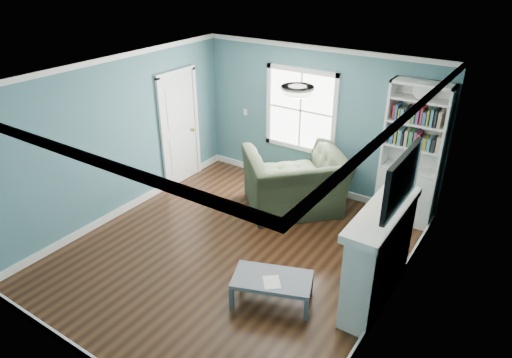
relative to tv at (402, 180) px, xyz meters
The scene contains 13 objects.
floor 2.80m from the tv, behind, with size 5.00×5.00×0.00m, color black.
room_walls 2.21m from the tv, behind, with size 5.00×5.00×5.00m.
trim 2.26m from the tv, behind, with size 4.50×5.00×2.60m.
window 3.40m from the tv, 137.57° to the left, with size 1.40×0.06×1.50m.
bookshelf 2.29m from the tv, 101.57° to the left, with size 0.90×0.35×2.31m.
fireplace 1.10m from the tv, behind, with size 0.44×1.58×1.30m.
tv is the anchor object (origin of this frame).
door 4.63m from the tv, 164.80° to the left, with size 0.12×0.98×2.17m.
ceiling_fixture 1.54m from the tv, behind, with size 0.38×0.38×0.15m.
light_switch 4.38m from the tv, 148.30° to the left, with size 0.08×0.01×0.12m, color white.
recliner 2.72m from the tv, 146.16° to the left, with size 1.56×1.02×1.37m, color black.
coffee_table 2.00m from the tv, 147.06° to the right, with size 1.10×0.85×0.35m.
paper_sheet 1.97m from the tv, 143.70° to the right, with size 0.20×0.25×0.00m, color white.
Camera 1 is at (3.34, -4.42, 3.98)m, focal length 32.00 mm.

